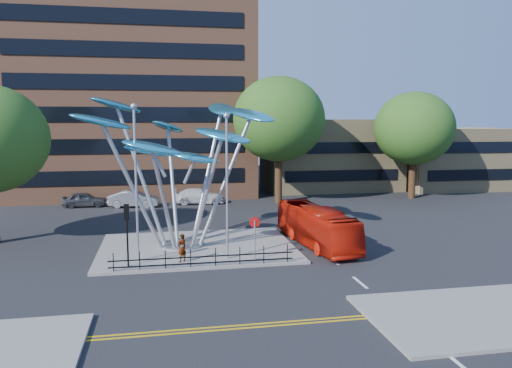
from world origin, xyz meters
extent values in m
plane|color=black|center=(0.00, 0.00, 0.00)|extent=(120.00, 120.00, 0.00)
cube|color=slate|center=(-1.00, 6.00, 0.07)|extent=(12.00, 9.00, 0.15)
cube|color=slate|center=(11.00, -7.00, 0.07)|extent=(12.00, 6.00, 0.15)
cube|color=gold|center=(0.00, -6.00, 0.01)|extent=(40.00, 0.12, 0.01)
cube|color=gold|center=(0.00, -6.30, 0.01)|extent=(40.00, 0.12, 0.01)
cube|color=#8F5A3E|center=(-6.00, 32.00, 15.00)|extent=(25.00, 15.00, 30.00)
cube|color=tan|center=(16.00, 30.00, 4.00)|extent=(15.00, 8.00, 8.00)
cube|color=tan|center=(30.00, 28.00, 3.50)|extent=(12.00, 8.00, 7.00)
cylinder|color=black|center=(8.00, 22.00, 2.86)|extent=(0.70, 0.70, 5.72)
ellipsoid|color=#244D16|center=(8.00, 22.00, 8.06)|extent=(8.80, 8.80, 8.10)
cylinder|color=black|center=(22.00, 22.00, 2.53)|extent=(0.70, 0.70, 5.06)
ellipsoid|color=#244D16|center=(22.00, 22.00, 7.13)|extent=(8.00, 8.00, 7.36)
cylinder|color=#9EA0A5|center=(-2.00, 6.50, 0.21)|extent=(2.80, 2.80, 0.12)
cylinder|color=#9EA0A5|center=(-3.20, 5.90, 4.05)|extent=(0.24, 0.24, 7.80)
ellipsoid|color=#31ACD7|center=(-6.40, 4.90, 7.95)|extent=(3.92, 2.95, 1.39)
cylinder|color=#9EA0A5|center=(-2.40, 5.50, 3.35)|extent=(0.24, 0.24, 6.40)
ellipsoid|color=#31ACD7|center=(-3.60, 3.30, 6.55)|extent=(3.47, 1.78, 1.31)
cylinder|color=#9EA0A5|center=(-1.40, 5.70, 3.65)|extent=(0.24, 0.24, 7.00)
ellipsoid|color=#31ACD7|center=(0.40, 4.10, 7.15)|extent=(3.81, 3.11, 1.36)
cylinder|color=#9EA0A5|center=(-0.80, 6.50, 4.25)|extent=(0.24, 0.24, 8.20)
ellipsoid|color=#31ACD7|center=(2.60, 6.90, 8.35)|extent=(3.52, 4.06, 1.44)
cylinder|color=#9EA0A5|center=(-1.20, 7.40, 4.45)|extent=(0.24, 0.24, 8.60)
ellipsoid|color=#31ACD7|center=(1.00, 9.40, 8.75)|extent=(2.21, 3.79, 1.39)
cylinder|color=#9EA0A5|center=(-2.20, 7.50, 3.85)|extent=(0.24, 0.24, 7.40)
ellipsoid|color=#31ACD7|center=(-2.60, 10.10, 7.55)|extent=(3.02, 3.71, 1.34)
cylinder|color=#9EA0A5|center=(-3.00, 6.90, 4.55)|extent=(0.24, 0.24, 8.80)
ellipsoid|color=#31ACD7|center=(-5.80, 8.30, 8.95)|extent=(3.88, 3.60, 1.42)
ellipsoid|color=#31ACD7|center=(-3.80, 6.70, 6.15)|extent=(3.40, 1.96, 1.13)
ellipsoid|color=#31ACD7|center=(-1.10, 6.10, 5.75)|extent=(3.39, 2.16, 1.11)
cylinder|color=#9EA0A5|center=(-4.50, 3.50, 4.40)|extent=(0.14, 0.14, 8.50)
sphere|color=#9EA0A5|center=(-4.50, 3.50, 8.77)|extent=(0.36, 0.36, 0.36)
cylinder|color=#9EA0A5|center=(0.50, 3.00, 4.15)|extent=(0.14, 0.14, 8.00)
sphere|color=#9EA0A5|center=(0.50, 3.00, 8.27)|extent=(0.36, 0.36, 0.36)
cylinder|color=black|center=(-5.00, 2.50, 1.75)|extent=(0.10, 0.10, 3.20)
cube|color=black|center=(-5.00, 2.50, 3.15)|extent=(0.28, 0.18, 0.85)
sphere|color=#FF0C0C|center=(-5.00, 2.50, 3.43)|extent=(0.18, 0.18, 0.18)
cylinder|color=#9EA0A5|center=(2.00, 2.50, 1.30)|extent=(0.08, 0.08, 2.30)
cylinder|color=red|center=(2.00, 2.53, 2.30)|extent=(0.60, 0.04, 0.60)
cube|color=white|center=(2.00, 2.55, 2.30)|extent=(0.42, 0.03, 0.10)
cylinder|color=black|center=(-5.70, 1.70, 0.65)|extent=(0.05, 0.05, 1.00)
cylinder|color=black|center=(-4.36, 1.70, 0.65)|extent=(0.05, 0.05, 1.00)
cylinder|color=black|center=(-3.01, 1.70, 0.65)|extent=(0.05, 0.05, 1.00)
cylinder|color=black|center=(-1.67, 1.70, 0.65)|extent=(0.05, 0.05, 1.00)
cylinder|color=black|center=(-0.33, 1.70, 0.65)|extent=(0.05, 0.05, 1.00)
cylinder|color=black|center=(1.01, 1.70, 0.65)|extent=(0.05, 0.05, 1.00)
cylinder|color=black|center=(2.36, 1.70, 0.65)|extent=(0.05, 0.05, 1.00)
cylinder|color=black|center=(3.70, 1.70, 0.65)|extent=(0.05, 0.05, 1.00)
cube|color=black|center=(-1.00, 1.70, 0.70)|extent=(10.00, 0.06, 0.06)
cube|color=black|center=(-1.00, 1.70, 0.35)|extent=(10.00, 0.06, 0.06)
imported|color=#B71708|center=(6.60, 5.53, 1.25)|extent=(3.10, 9.16, 2.50)
imported|color=gray|center=(-2.09, 2.81, 0.94)|extent=(0.69, 0.65, 1.59)
imported|color=#3E4045|center=(-10.17, 23.00, 0.68)|extent=(3.99, 1.62, 1.36)
imported|color=#A6A9AE|center=(-5.67, 22.05, 0.75)|extent=(4.75, 2.24, 1.50)
imported|color=silver|center=(0.38, 22.81, 0.72)|extent=(5.06, 2.28, 1.44)
camera|label=1|loc=(-3.10, -24.60, 8.14)|focal=35.00mm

